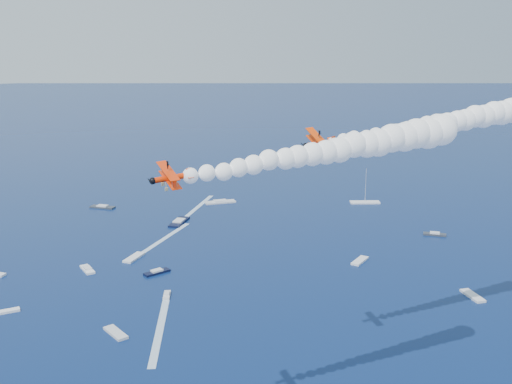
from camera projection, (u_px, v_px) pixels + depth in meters
name	position (u px, v px, depth m)	size (l,w,h in m)	color
biplane_lead	(320.00, 143.00, 119.79)	(7.06, 7.92, 4.77)	#F83F05
biplane_trail	(171.00, 178.00, 90.09)	(6.45, 7.24, 4.36)	#FF3105
smoke_trail_lead	(428.00, 125.00, 129.85)	(52.46, 6.60, 9.63)	white
smoke_trail_trail	(327.00, 151.00, 100.12)	(52.46, 6.54, 9.63)	white
spectator_boats	(148.00, 250.00, 219.25)	(237.92, 168.48, 0.70)	black
boat_wakes	(178.00, 247.00, 224.09)	(66.78, 145.71, 0.04)	white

